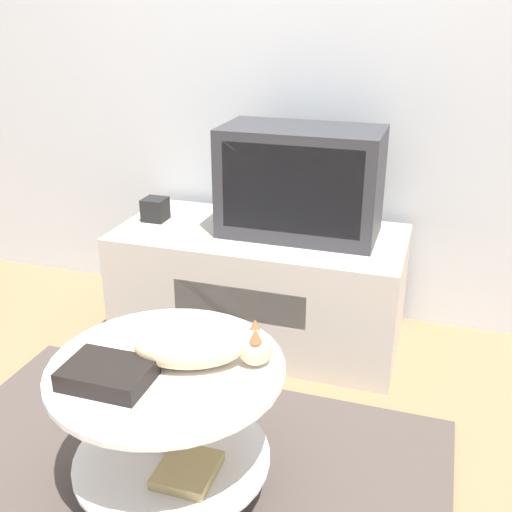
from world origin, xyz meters
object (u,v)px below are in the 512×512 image
at_px(speaker, 155,209).
at_px(dvd_box, 108,374).
at_px(tv, 301,182).
at_px(cat, 198,347).

bearing_deg(speaker, dvd_box, -69.65).
height_order(tv, speaker, tv).
xyz_separation_m(tv, dvd_box, (-0.23, -1.15, -0.23)).
bearing_deg(speaker, tv, 3.16).
relative_size(tv, dvd_box, 2.81).
xyz_separation_m(speaker, dvd_box, (0.41, -1.11, -0.06)).
bearing_deg(speaker, cat, -57.65).
bearing_deg(dvd_box, cat, 38.26).
distance_m(tv, cat, 1.01).
bearing_deg(tv, cat, -92.32).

